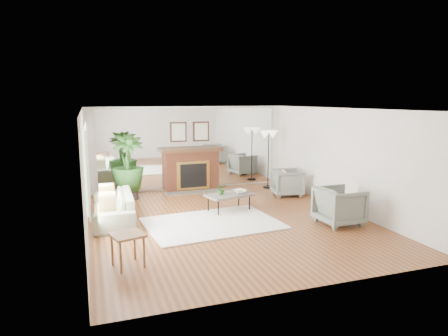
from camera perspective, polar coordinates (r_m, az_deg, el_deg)
name	(u,v)px	position (r m, az deg, el deg)	size (l,w,h in m)	color
ground	(228,220)	(9.12, 0.55, -7.48)	(7.00, 7.00, 0.00)	#5F3118
wall_left	(85,174)	(8.34, -19.20, -0.82)	(0.02, 7.00, 2.50)	white
wall_right	(343,159)	(10.21, 16.59, 1.18)	(0.02, 7.00, 2.50)	white
wall_back	(190,148)	(12.14, -4.94, 2.86)	(6.00, 0.02, 2.50)	white
mirror_panel	(190,148)	(12.12, -4.92, 2.85)	(5.40, 0.04, 2.40)	silver
window_panel	(87,166)	(8.72, -19.04, 0.30)	(0.04, 2.40, 1.50)	#B2E09E
fireplace	(192,168)	(12.01, -4.63, -0.07)	(1.85, 0.83, 2.05)	brown
area_rug	(212,223)	(8.86, -1.70, -7.89)	(2.83, 2.02, 0.03)	white
coffee_table	(229,195)	(9.73, 0.72, -3.93)	(1.22, 0.89, 0.44)	#675B51
sofa	(113,207)	(9.36, -15.56, -5.37)	(2.18, 0.85, 0.64)	gray
armchair_back	(287,182)	(11.48, 9.06, -2.05)	(0.80, 0.82, 0.75)	gray
armchair_front	(340,206)	(9.11, 16.18, -5.21)	(0.87, 0.90, 0.82)	gray
side_table	(128,239)	(6.75, -13.62, -9.84)	(0.61, 0.61, 0.56)	brown
potted_ficus	(128,165)	(11.11, -13.58, 0.42)	(0.92, 0.92, 1.78)	black
floor_lamp	(269,139)	(12.23, 6.40, 4.11)	(0.58, 0.32, 1.77)	black
tabletop_plant	(221,189)	(9.62, -0.43, -2.98)	(0.26, 0.22, 0.28)	#2B5920
fruit_bowl	(240,192)	(9.77, 2.31, -3.45)	(0.27, 0.27, 0.07)	brown
book	(237,191)	(10.02, 1.94, -3.25)	(0.22, 0.30, 0.02)	brown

